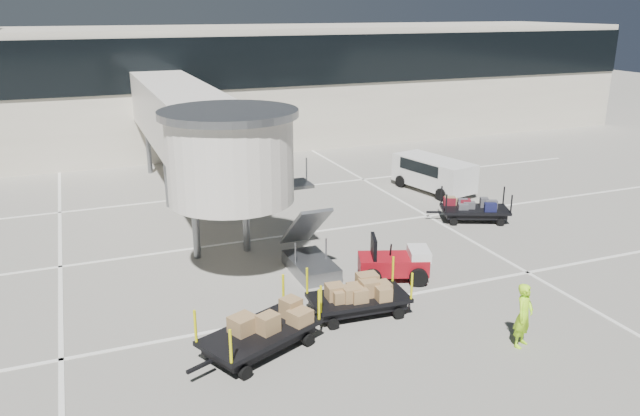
# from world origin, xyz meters

# --- Properties ---
(ground) EXTENTS (140.00, 140.00, 0.00)m
(ground) POSITION_xyz_m (0.00, 0.00, 0.00)
(ground) COLOR gray
(ground) RESTS_ON ground
(lane_markings) EXTENTS (40.00, 30.00, 0.02)m
(lane_markings) POSITION_xyz_m (-0.67, 9.33, 0.01)
(lane_markings) COLOR white
(lane_markings) RESTS_ON ground
(terminal) EXTENTS (64.00, 12.11, 15.20)m
(terminal) POSITION_xyz_m (-0.35, 29.94, 4.11)
(terminal) COLOR beige
(terminal) RESTS_ON ground
(jet_bridge) EXTENTS (5.70, 20.40, 6.03)m
(jet_bridge) POSITION_xyz_m (-3.97, 12.26, 4.28)
(jet_bridge) COLOR silver
(jet_bridge) RESTS_ON ground
(baggage_tug) EXTENTS (2.73, 2.26, 1.63)m
(baggage_tug) POSITION_xyz_m (1.20, 3.38, 0.59)
(baggage_tug) COLOR maroon
(baggage_tug) RESTS_ON ground
(suitcase_cart) EXTENTS (3.70, 2.56, 1.45)m
(suitcase_cart) POSITION_xyz_m (7.61, 7.63, 0.53)
(suitcase_cart) COLOR black
(suitcase_cart) RESTS_ON ground
(box_cart_near) EXTENTS (3.87, 1.75, 1.50)m
(box_cart_near) POSITION_xyz_m (-1.25, 1.41, 0.61)
(box_cart_near) COLOR black
(box_cart_near) RESTS_ON ground
(box_cart_far) EXTENTS (4.15, 2.92, 1.63)m
(box_cart_far) POSITION_xyz_m (-4.74, 0.31, 0.60)
(box_cart_far) COLOR black
(box_cart_far) RESTS_ON ground
(ground_worker) EXTENTS (0.83, 0.73, 1.93)m
(ground_worker) POSITION_xyz_m (2.37, -2.11, 0.97)
(ground_worker) COLOR #ACFF1A
(ground_worker) RESTS_ON ground
(minivan) EXTENTS (2.83, 4.88, 1.74)m
(minivan) POSITION_xyz_m (8.43, 12.70, 1.04)
(minivan) COLOR silver
(minivan) RESTS_ON ground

